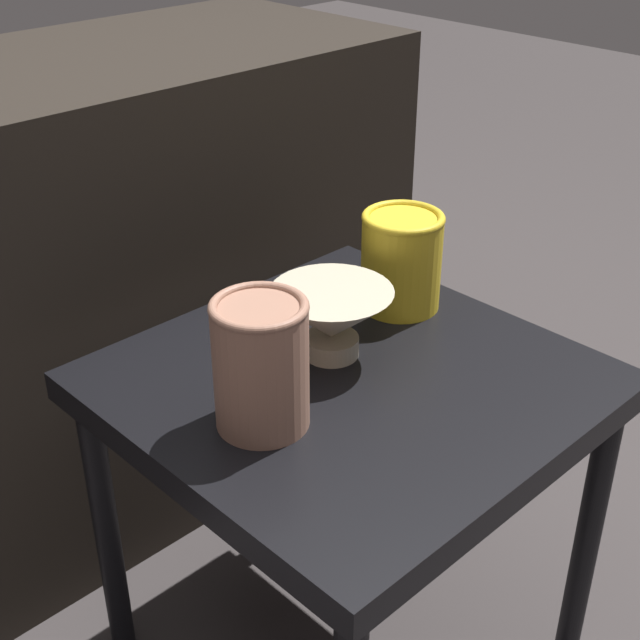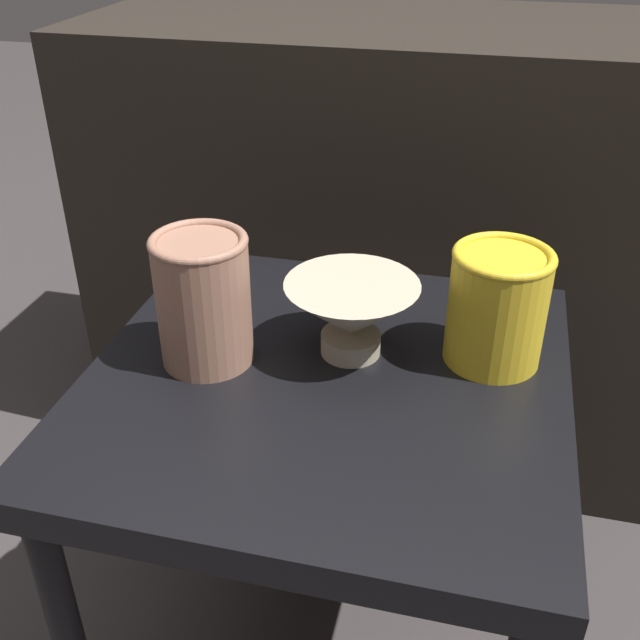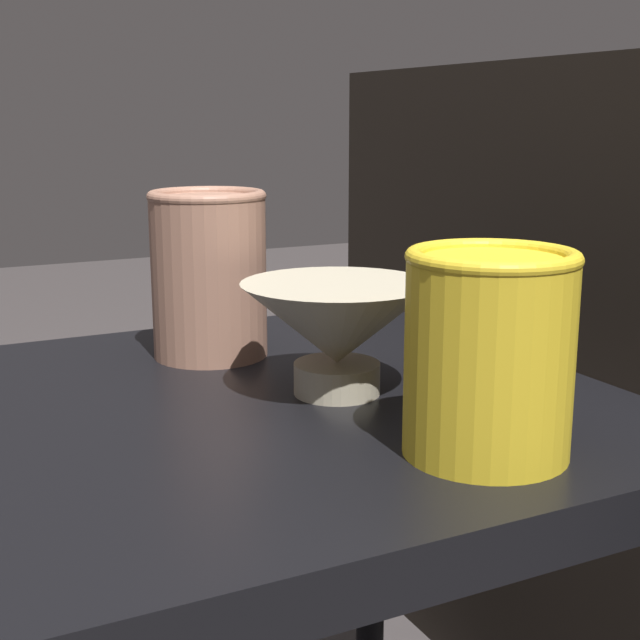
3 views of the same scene
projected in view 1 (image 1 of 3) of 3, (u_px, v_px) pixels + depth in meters
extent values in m
cube|color=black|center=(350.00, 388.00, 1.15)|extent=(0.56, 0.56, 0.04)
cylinder|color=black|center=(587.00, 538.00, 1.28)|extent=(0.04, 0.04, 0.48)
cylinder|color=black|center=(107.00, 535.00, 1.28)|extent=(0.04, 0.04, 0.48)
cylinder|color=black|center=(346.00, 400.00, 1.58)|extent=(0.04, 0.04, 0.48)
cube|color=black|center=(97.00, 289.00, 1.59)|extent=(1.13, 0.50, 0.81)
cylinder|color=#B2A88E|center=(331.00, 346.00, 1.18)|extent=(0.07, 0.07, 0.03)
cone|color=#B2A88E|center=(332.00, 314.00, 1.16)|extent=(0.16, 0.16, 0.07)
cylinder|color=#996B56|center=(259.00, 366.00, 1.02)|extent=(0.11, 0.11, 0.16)
torus|color=#996B56|center=(257.00, 306.00, 0.98)|extent=(0.11, 0.11, 0.01)
cylinder|color=gold|center=(401.00, 263.00, 1.27)|extent=(0.12, 0.12, 0.14)
torus|color=gold|center=(403.00, 218.00, 1.24)|extent=(0.12, 0.12, 0.01)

